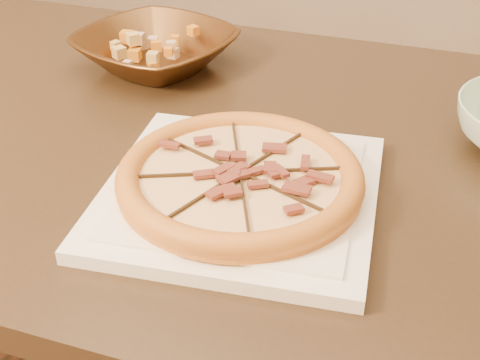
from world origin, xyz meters
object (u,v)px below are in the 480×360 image
at_px(plate, 240,193).
at_px(pizza, 240,177).
at_px(dining_table, 222,196).
at_px(bronze_bowl, 156,51).

height_order(plate, pizza, pizza).
bearing_deg(dining_table, plate, -56.27).
height_order(dining_table, bronze_bowl, bronze_bowl).
relative_size(dining_table, pizza, 4.66).
height_order(dining_table, plate, plate).
bearing_deg(plate, dining_table, 123.73).
xyz_separation_m(dining_table, pizza, (0.09, -0.14, 0.14)).
xyz_separation_m(plate, bronze_bowl, (-0.30, 0.30, 0.02)).
relative_size(plate, bronze_bowl, 1.52).
bearing_deg(pizza, dining_table, 123.73).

